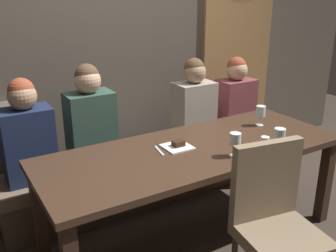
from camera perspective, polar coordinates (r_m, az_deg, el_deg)
The scene contains 16 objects.
ground at distance 3.07m, azimuth 3.64°, elevation -16.06°, with size 9.00×9.00×0.00m, color #382D26.
back_wall_tiled at distance 3.56m, azimuth -7.44°, elevation 14.89°, with size 6.00×0.12×3.00m, color brown.
arched_door at distance 4.25m, azimuth 10.38°, elevation 13.68°, with size 0.90×0.05×2.55m.
dining_table at distance 2.74m, azimuth 3.93°, elevation -4.92°, with size 2.20×0.84×0.74m.
banquette_bench at distance 3.46m, azimuth -2.94°, elevation -7.16°, with size 2.50×0.44×0.45m.
chair_near_side at distance 2.34m, azimuth 15.55°, elevation -12.84°, with size 0.51×0.51×0.98m.
diner_redhead at distance 2.93m, azimuth -20.21°, elevation -1.07°, with size 0.36×0.24×0.77m.
diner_bearded at distance 3.03m, azimuth -11.47°, elevation 1.00°, with size 0.36×0.24×0.82m.
diner_far_end at distance 3.49m, azimuth 3.88°, elevation 3.43°, with size 0.36×0.24×0.77m.
diner_near_end at distance 3.80m, azimuth 9.98°, elevation 4.29°, with size 0.36×0.24×0.74m.
wine_glass_end_left at distance 2.56m, azimuth 9.96°, elevation -2.04°, with size 0.08×0.08×0.16m.
wine_glass_far_left at distance 3.18m, azimuth 13.60°, elevation 2.09°, with size 0.08×0.08×0.16m.
wine_glass_near_left at distance 2.71m, azimuth 16.25°, elevation -1.32°, with size 0.08×0.08×0.16m.
espresso_cup at distance 2.81m, azimuth 14.21°, elevation -2.30°, with size 0.12×0.12×0.06m.
dessert_plate at distance 2.70m, azimuth 1.43°, elevation -2.91°, with size 0.19×0.19×0.05m.
fork_on_table at distance 2.64m, azimuth -1.29°, elevation -3.71°, with size 0.02×0.17×0.01m, color silver.
Camera 1 is at (-1.45, -2.02, 1.79)m, focal length 41.01 mm.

